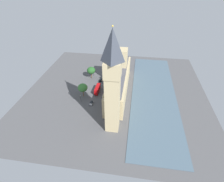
% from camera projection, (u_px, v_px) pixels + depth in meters
% --- Properties ---
extents(ground_plane, '(132.46, 132.46, 0.00)m').
position_uv_depth(ground_plane, '(116.00, 91.00, 134.58)').
color(ground_plane, '#4C4C4F').
extents(river_thames, '(31.56, 119.21, 0.25)m').
position_uv_depth(river_thames, '(154.00, 94.00, 131.07)').
color(river_thames, '#475B6B').
rests_on(river_thames, ground).
extents(parliament_building, '(12.85, 62.46, 28.70)m').
position_uv_depth(parliament_building, '(119.00, 80.00, 130.77)').
color(parliament_building, tan).
rests_on(parliament_building, ground).
extents(clock_tower, '(8.34, 8.34, 57.89)m').
position_uv_depth(clock_tower, '(112.00, 84.00, 86.57)').
color(clock_tower, tan).
rests_on(clock_tower, ground).
extents(car_blue_far_end, '(1.98, 4.30, 1.74)m').
position_uv_depth(car_blue_far_end, '(104.00, 76.00, 151.13)').
color(car_blue_far_end, navy).
rests_on(car_blue_far_end, ground).
extents(car_black_midblock, '(2.08, 4.55, 1.74)m').
position_uv_depth(car_black_midblock, '(101.00, 80.00, 145.41)').
color(car_black_midblock, black).
rests_on(car_black_midblock, ground).
extents(double_decker_bus_under_trees, '(2.82, 10.55, 4.75)m').
position_uv_depth(double_decker_bus_under_trees, '(97.00, 89.00, 131.68)').
color(double_decker_bus_under_trees, '#B20C0F').
rests_on(double_decker_bus_under_trees, ground).
extents(car_silver_leading, '(2.27, 4.48, 1.74)m').
position_uv_depth(car_silver_leading, '(92.00, 103.00, 121.05)').
color(car_silver_leading, '#B7B7BC').
rests_on(car_silver_leading, ground).
extents(pedestrian_kerbside, '(0.53, 0.62, 1.56)m').
position_uv_depth(pedestrian_kerbside, '(110.00, 78.00, 148.56)').
color(pedestrian_kerbside, maroon).
rests_on(pedestrian_kerbside, ground).
extents(pedestrian_by_river_gate, '(0.62, 0.64, 1.53)m').
position_uv_depth(pedestrian_by_river_gate, '(103.00, 98.00, 126.30)').
color(pedestrian_by_river_gate, '#336B60').
rests_on(pedestrian_by_river_gate, ground).
extents(plane_tree_near_tower, '(6.81, 6.81, 10.18)m').
position_uv_depth(plane_tree_near_tower, '(83.00, 88.00, 124.84)').
color(plane_tree_near_tower, brown).
rests_on(plane_tree_near_tower, ground).
extents(plane_tree_trailing, '(6.85, 6.85, 9.98)m').
position_uv_depth(plane_tree_trailing, '(91.00, 70.00, 146.30)').
color(plane_tree_trailing, brown).
rests_on(plane_tree_trailing, ground).
extents(street_lamp_opposite_hall, '(0.56, 0.56, 6.18)m').
position_uv_depth(street_lamp_opposite_hall, '(80.00, 97.00, 120.32)').
color(street_lamp_opposite_hall, black).
rests_on(street_lamp_opposite_hall, ground).
extents(street_lamp_corner, '(0.56, 0.56, 6.83)m').
position_uv_depth(street_lamp_corner, '(94.00, 71.00, 151.04)').
color(street_lamp_corner, black).
rests_on(street_lamp_corner, ground).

